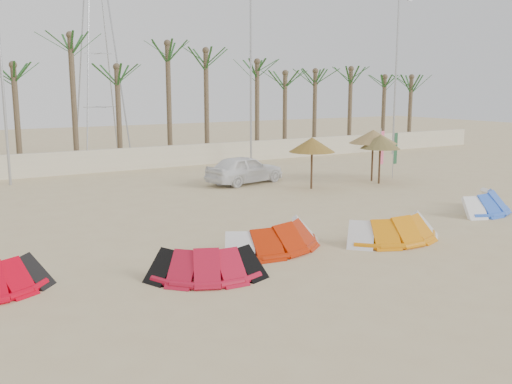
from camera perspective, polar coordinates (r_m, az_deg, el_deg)
ground at (r=15.21m, az=11.80°, el=-8.39°), size 120.00×120.00×0.00m
boundary_wall at (r=34.23m, az=-13.89°, el=3.14°), size 60.00×0.30×1.30m
palm_line at (r=35.63m, az=-13.99°, el=12.76°), size 52.00×4.00×7.70m
lamp_b at (r=30.76m, az=-24.06°, el=11.31°), size 1.25×0.14×11.00m
lamp_c at (r=35.38m, az=-0.46°, el=11.98°), size 1.25×0.14×11.00m
lamp_d at (r=42.72m, az=13.85°, el=11.44°), size 1.25×0.14×11.00m
pylon at (r=40.30m, az=-15.01°, el=3.23°), size 3.00×3.00×14.00m
kite_red_mid at (r=14.91m, az=-5.51°, el=-6.91°), size 3.38×2.44×0.90m
kite_red_right at (r=17.47m, az=1.34°, el=-4.24°), size 3.96×2.31×0.90m
kite_orange at (r=18.89m, az=13.07°, el=-3.39°), size 3.53×1.61×0.90m
kite_blue at (r=24.21m, az=21.42°, el=-0.81°), size 3.59×2.48×0.90m
parasol_left at (r=27.36m, az=5.62°, el=4.72°), size 2.21×2.21×2.48m
parasol_mid at (r=29.39m, az=12.33°, el=4.92°), size 2.01×2.01×2.48m
parasol_right at (r=30.09m, az=11.64°, el=5.44°), size 2.48×2.48×2.67m
flag_pink at (r=30.76m, az=12.57°, el=4.19°), size 0.44×0.19×2.71m
flag_green at (r=31.44m, az=13.81°, el=4.11°), size 0.44×0.16×2.57m
car at (r=28.95m, az=-1.14°, el=2.28°), size 4.48×2.51×1.44m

